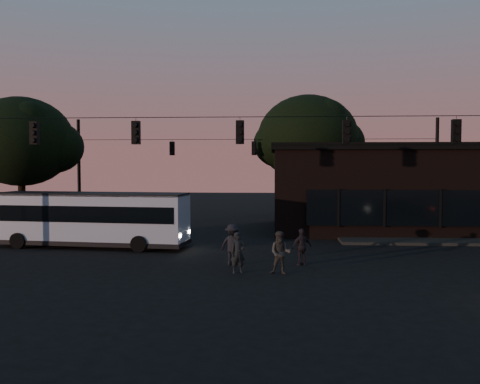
# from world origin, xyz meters

# --- Properties ---
(ground) EXTENTS (120.00, 120.00, 0.00)m
(ground) POSITION_xyz_m (0.00, 0.00, 0.00)
(ground) COLOR black
(ground) RESTS_ON ground
(sidewalk_far_right) EXTENTS (14.00, 10.00, 0.15)m
(sidewalk_far_right) POSITION_xyz_m (12.00, 14.00, 0.07)
(sidewalk_far_right) COLOR black
(sidewalk_far_right) RESTS_ON ground
(sidewalk_far_left) EXTENTS (14.00, 10.00, 0.15)m
(sidewalk_far_left) POSITION_xyz_m (-14.00, 14.00, 0.07)
(sidewalk_far_left) COLOR black
(sidewalk_far_left) RESTS_ON ground
(building) EXTENTS (15.40, 10.41, 5.40)m
(building) POSITION_xyz_m (9.00, 15.97, 2.71)
(building) COLOR black
(building) RESTS_ON ground
(tree_behind) EXTENTS (7.60, 7.60, 9.43)m
(tree_behind) POSITION_xyz_m (4.00, 22.00, 6.19)
(tree_behind) COLOR black
(tree_behind) RESTS_ON ground
(tree_left) EXTENTS (6.40, 6.40, 8.30)m
(tree_left) POSITION_xyz_m (-14.00, 13.00, 5.57)
(tree_left) COLOR black
(tree_left) RESTS_ON ground
(signal_rig_near) EXTENTS (26.24, 0.30, 7.50)m
(signal_rig_near) POSITION_xyz_m (0.00, 4.00, 4.45)
(signal_rig_near) COLOR black
(signal_rig_near) RESTS_ON ground
(signal_rig_far) EXTENTS (26.24, 0.30, 7.50)m
(signal_rig_far) POSITION_xyz_m (0.00, 20.00, 4.20)
(signal_rig_far) COLOR black
(signal_rig_far) RESTS_ON ground
(bus) EXTENTS (9.99, 3.32, 2.76)m
(bus) POSITION_xyz_m (-7.74, 7.50, 1.55)
(bus) COLOR #9CA8C6
(bus) RESTS_ON ground
(pedestrian_a) EXTENTS (0.66, 0.54, 1.58)m
(pedestrian_a) POSITION_xyz_m (0.08, 1.53, 0.79)
(pedestrian_a) COLOR black
(pedestrian_a) RESTS_ON ground
(pedestrian_b) EXTENTS (0.89, 0.74, 1.64)m
(pedestrian_b) POSITION_xyz_m (1.70, 1.42, 0.82)
(pedestrian_b) COLOR #353230
(pedestrian_b) RESTS_ON ground
(pedestrian_c) EXTENTS (0.97, 0.74, 1.53)m
(pedestrian_c) POSITION_xyz_m (2.61, 3.28, 0.76)
(pedestrian_c) COLOR black
(pedestrian_c) RESTS_ON ground
(pedestrian_d) EXTENTS (1.26, 1.02, 1.71)m
(pedestrian_d) POSITION_xyz_m (-0.27, 3.16, 0.85)
(pedestrian_d) COLOR black
(pedestrian_d) RESTS_ON ground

